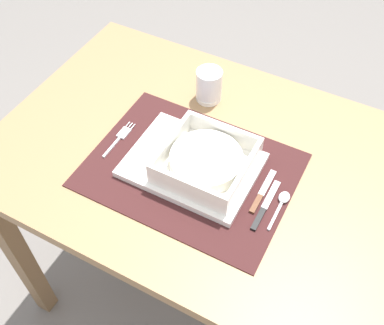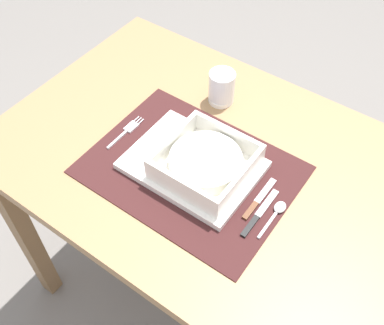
{
  "view_description": "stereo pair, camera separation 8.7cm",
  "coord_description": "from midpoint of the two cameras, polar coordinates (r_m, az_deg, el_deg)",
  "views": [
    {
      "loc": [
        0.31,
        -0.64,
        1.58
      ],
      "look_at": [
        0.0,
        -0.06,
        0.78
      ],
      "focal_mm": 43.35,
      "sensor_mm": 36.0,
      "label": 1
    },
    {
      "loc": [
        0.39,
        -0.59,
        1.58
      ],
      "look_at": [
        0.0,
        -0.06,
        0.78
      ],
      "focal_mm": 43.35,
      "sensor_mm": 36.0,
      "label": 2
    }
  ],
  "objects": [
    {
      "name": "fork",
      "position": [
        1.14,
        -10.95,
        3.01
      ],
      "size": [
        0.02,
        0.13,
        0.0
      ],
      "rotation": [
        0.0,
        0.0,
        0.08
      ],
      "color": "silver",
      "rests_on": "placemat"
    },
    {
      "name": "ground_plane",
      "position": [
        1.73,
        -0.7,
        -15.4
      ],
      "size": [
        6.0,
        6.0,
        0.0
      ],
      "primitive_type": "plane",
      "color": "slate"
    },
    {
      "name": "dining_table",
      "position": [
        1.18,
        -0.99,
        -2.59
      ],
      "size": [
        0.99,
        0.69,
        0.75
      ],
      "color": "#936D47",
      "rests_on": "ground"
    },
    {
      "name": "serving_plate",
      "position": [
        1.05,
        -2.27,
        -0.45
      ],
      "size": [
        0.29,
        0.22,
        0.02
      ],
      "primitive_type": "cube",
      "color": "white",
      "rests_on": "placemat"
    },
    {
      "name": "spoon",
      "position": [
        1.01,
        8.66,
        -4.83
      ],
      "size": [
        0.02,
        0.11,
        0.01
      ],
      "rotation": [
        0.0,
        0.0,
        0.01
      ],
      "color": "silver",
      "rests_on": "placemat"
    },
    {
      "name": "condiment_saucer",
      "position": [
        1.21,
        -0.05,
        8.06
      ],
      "size": [
        0.06,
        0.06,
        0.03
      ],
      "color": "white",
      "rests_on": "dining_table"
    },
    {
      "name": "porridge_bowl",
      "position": [
        1.02,
        -0.69,
        -0.05
      ],
      "size": [
        0.19,
        0.19,
        0.06
      ],
      "color": "white",
      "rests_on": "serving_plate"
    },
    {
      "name": "drinking_glass",
      "position": [
        1.2,
        -0.0,
        9.28
      ],
      "size": [
        0.07,
        0.07,
        0.09
      ],
      "color": "white",
      "rests_on": "dining_table"
    },
    {
      "name": "butter_knife",
      "position": [
        1.0,
        6.39,
        -5.72
      ],
      "size": [
        0.01,
        0.14,
        0.01
      ],
      "rotation": [
        0.0,
        0.0,
        0.02
      ],
      "color": "black",
      "rests_on": "placemat"
    },
    {
      "name": "placemat",
      "position": [
        1.06,
        -2.36,
        -1.1
      ],
      "size": [
        0.46,
        0.35,
        0.0
      ],
      "primitive_type": "cube",
      "color": "#381919",
      "rests_on": "dining_table"
    },
    {
      "name": "bread_knife",
      "position": [
        1.02,
        6.12,
        -3.98
      ],
      "size": [
        0.01,
        0.13,
        0.01
      ],
      "rotation": [
        0.0,
        0.0,
        0.06
      ],
      "color": "#59331E",
      "rests_on": "placemat"
    }
  ]
}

